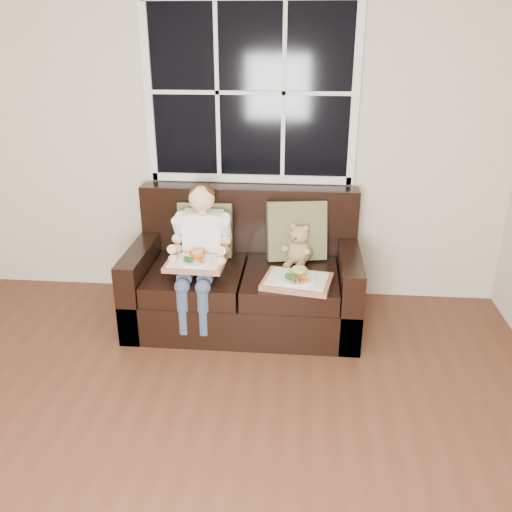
# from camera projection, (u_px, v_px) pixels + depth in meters

# --- Properties ---
(room_walls) EXTENTS (4.52, 5.02, 2.71)m
(room_walls) POSITION_uv_depth(u_px,v_px,m) (110.00, 189.00, 1.82)
(room_walls) COLOR beige
(room_walls) RESTS_ON ground
(window_back) EXTENTS (1.62, 0.04, 1.37)m
(window_back) POSITION_uv_depth(u_px,v_px,m) (251.00, 93.00, 4.05)
(window_back) COLOR black
(window_back) RESTS_ON room_walls
(loveseat) EXTENTS (1.70, 0.92, 0.96)m
(loveseat) POSITION_uv_depth(u_px,v_px,m) (245.00, 281.00, 4.15)
(loveseat) COLOR black
(loveseat) RESTS_ON ground
(pillow_left) EXTENTS (0.42, 0.20, 0.43)m
(pillow_left) POSITION_uv_depth(u_px,v_px,m) (205.00, 230.00, 4.18)
(pillow_left) COLOR olive
(pillow_left) RESTS_ON loveseat
(pillow_right) EXTENTS (0.48, 0.28, 0.46)m
(pillow_right) POSITION_uv_depth(u_px,v_px,m) (297.00, 231.00, 4.12)
(pillow_right) COLOR olive
(pillow_right) RESTS_ON loveseat
(child) EXTENTS (0.42, 0.61, 0.94)m
(child) POSITION_uv_depth(u_px,v_px,m) (201.00, 242.00, 3.92)
(child) COLOR white
(child) RESTS_ON loveseat
(teddy_bear) EXTENTS (0.22, 0.27, 0.32)m
(teddy_bear) POSITION_uv_depth(u_px,v_px,m) (299.00, 247.00, 4.05)
(teddy_bear) COLOR #A58457
(teddy_bear) RESTS_ON loveseat
(tray_left) EXTENTS (0.42, 0.33, 0.09)m
(tray_left) POSITION_uv_depth(u_px,v_px,m) (196.00, 262.00, 3.81)
(tray_left) COLOR #A96D4C
(tray_left) RESTS_ON child
(tray_right) EXTENTS (0.52, 0.43, 0.11)m
(tray_right) POSITION_uv_depth(u_px,v_px,m) (297.00, 280.00, 3.75)
(tray_right) COLOR #A96D4C
(tray_right) RESTS_ON loveseat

